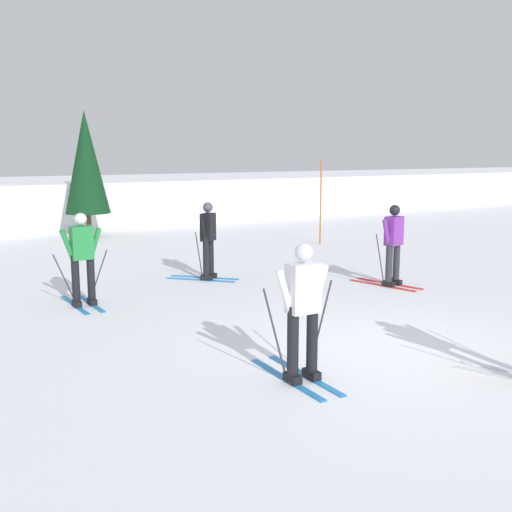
{
  "coord_description": "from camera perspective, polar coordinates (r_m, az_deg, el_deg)",
  "views": [
    {
      "loc": [
        -6.0,
        -5.95,
        2.75
      ],
      "look_at": [
        -0.14,
        3.3,
        0.9
      ],
      "focal_mm": 42.64,
      "sensor_mm": 36.0,
      "label": 1
    }
  ],
  "objects": [
    {
      "name": "far_snow_ridge",
      "position": [
        26.41,
        -19.18,
        4.93
      ],
      "size": [
        80.0,
        8.36,
        1.69
      ],
      "primitive_type": "cube",
      "color": "white",
      "rests_on": "ground"
    },
    {
      "name": "trail_marker_pole",
      "position": [
        18.64,
        6.09,
        4.99
      ],
      "size": [
        0.05,
        0.05,
        2.54
      ],
      "primitive_type": "cylinder",
      "color": "#C65614",
      "rests_on": "ground"
    },
    {
      "name": "conifer_far_right",
      "position": [
        20.86,
        -15.66,
        8.46
      ],
      "size": [
        1.46,
        1.46,
        4.14
      ],
      "color": "#513823",
      "rests_on": "ground"
    },
    {
      "name": "skier_purple",
      "position": [
        12.94,
        12.74,
        1.21
      ],
      "size": [
        0.98,
        1.64,
        1.71
      ],
      "color": "red",
      "rests_on": "ground"
    },
    {
      "name": "skier_black",
      "position": [
        13.32,
        -4.55,
        1.65
      ],
      "size": [
        1.34,
        1.44,
        1.71
      ],
      "color": "#237AC6",
      "rests_on": "ground"
    },
    {
      "name": "ground_plane",
      "position": [
        8.89,
        12.4,
        -8.67
      ],
      "size": [
        120.0,
        120.0,
        0.0
      ],
      "primitive_type": "plane",
      "color": "white"
    },
    {
      "name": "skier_white",
      "position": [
        7.33,
        4.39,
        -4.94
      ],
      "size": [
        1.0,
        1.61,
        1.71
      ],
      "color": "#237AC6",
      "rests_on": "ground"
    },
    {
      "name": "skier_green",
      "position": [
        11.37,
        -15.99,
        -0.07
      ],
      "size": [
        1.0,
        1.6,
        1.71
      ],
      "color": "#237AC6",
      "rests_on": "ground"
    }
  ]
}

